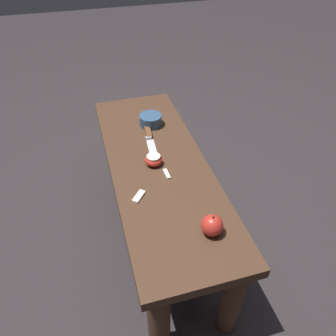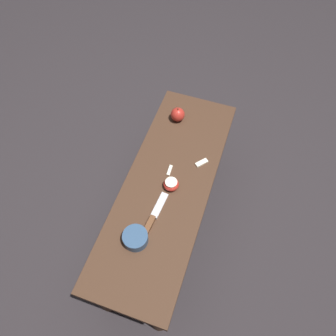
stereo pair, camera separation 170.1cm
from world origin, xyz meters
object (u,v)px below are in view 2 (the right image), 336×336
at_px(wooden_bench, 167,195).
at_px(bowl, 135,238).
at_px(knife, 151,221).
at_px(apple_cut, 171,185).

bearing_deg(wooden_bench, bowl, 172.31).
xyz_separation_m(wooden_bench, knife, (-0.19, 0.01, 0.10)).
bearing_deg(knife, wooden_bench, 2.65).
relative_size(knife, apple_cut, 3.31).
height_order(wooden_bench, knife, knife).
bearing_deg(bowl, apple_cut, -11.40).
distance_m(knife, apple_cut, 0.18).
height_order(apple_cut, bowl, bowl).
distance_m(apple_cut, bowl, 0.28).
bearing_deg(bowl, wooden_bench, -7.69).
xyz_separation_m(wooden_bench, apple_cut, (-0.00, -0.02, 0.12)).
xyz_separation_m(apple_cut, bowl, (-0.28, 0.06, 0.00)).
relative_size(wooden_bench, apple_cut, 16.03).
bearing_deg(wooden_bench, knife, 177.92).
bearing_deg(bowl, knife, -18.22).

